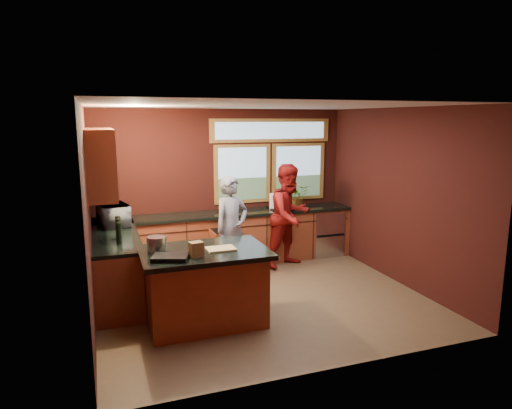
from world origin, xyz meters
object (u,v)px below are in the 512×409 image
island (205,286)px  person_red (290,216)px  person_grey (232,228)px  stock_pot (157,244)px  cutting_board (221,249)px

island → person_red: person_red is taller
person_grey → stock_pot: person_grey is taller
island → person_grey: size_ratio=0.93×
person_red → cutting_board: (-1.70, -1.79, 0.06)m
stock_pot → cutting_board: bearing=-14.9°
island → person_grey: bearing=61.5°
island → cutting_board: 0.52m
island → person_red: 2.61m
person_grey → cutting_board: bearing=-131.4°
island → person_grey: person_grey is taller
island → person_red: (1.90, 1.74, 0.41)m
person_grey → cutting_board: 1.57m
island → cutting_board: cutting_board is taller
person_red → cutting_board: person_red is taller
cutting_board → stock_pot: bearing=165.1°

